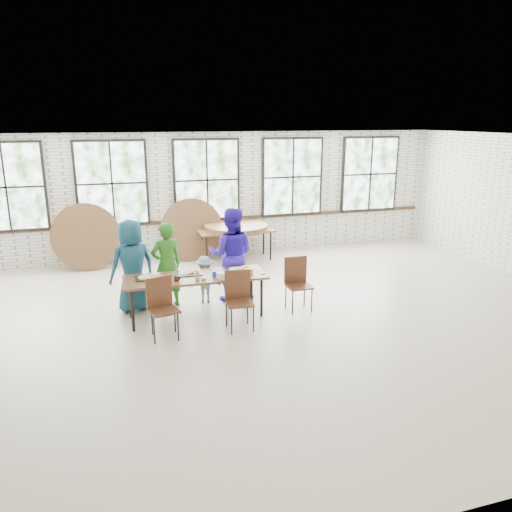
{
  "coord_description": "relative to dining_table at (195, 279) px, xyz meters",
  "views": [
    {
      "loc": [
        -2.4,
        -7.41,
        3.32
      ],
      "look_at": [
        0.0,
        0.4,
        1.05
      ],
      "focal_mm": 35.0,
      "sensor_mm": 36.0,
      "label": 1
    }
  ],
  "objects": [
    {
      "name": "toddler",
      "position": [
        0.29,
        0.65,
        -0.24
      ],
      "size": [
        0.61,
        0.4,
        0.89
      ],
      "primitive_type": "imported",
      "rotation": [
        0.0,
        0.0,
        3.02
      ],
      "color": "#13233C",
      "rests_on": "ground"
    },
    {
      "name": "tabletop_clutter",
      "position": [
        0.07,
        -0.03,
        0.08
      ],
      "size": [
        2.0,
        0.66,
        0.11
      ],
      "color": "black",
      "rests_on": "dining_table"
    },
    {
      "name": "round_tops_stacked",
      "position": [
        1.58,
        3.27,
        0.12
      ],
      "size": [
        1.5,
        1.5,
        0.13
      ],
      "color": "brown",
      "rests_on": "storage_table"
    },
    {
      "name": "adult_blue",
      "position": [
        0.8,
        0.65,
        0.19
      ],
      "size": [
        1.03,
        0.92,
        1.76
      ],
      "primitive_type": "imported",
      "rotation": [
        0.0,
        0.0,
        2.78
      ],
      "color": "#321ABA",
      "rests_on": "ground"
    },
    {
      "name": "chair_spare",
      "position": [
        1.8,
        -0.13,
        -0.13
      ],
      "size": [
        0.43,
        0.41,
        0.95
      ],
      "rotation": [
        0.0,
        0.0,
        -0.02
      ],
      "color": "#4E2A1A",
      "rests_on": "ground"
    },
    {
      "name": "storage_table",
      "position": [
        1.58,
        3.27,
        -0.0
      ],
      "size": [
        1.8,
        0.76,
        0.74
      ],
      "rotation": [
        0.0,
        0.0,
        0.0
      ],
      "color": "brown",
      "rests_on": "ground"
    },
    {
      "name": "round_tops_leaning",
      "position": [
        -1.03,
        3.57,
        0.05
      ],
      "size": [
        3.91,
        0.42,
        1.49
      ],
      "color": "brown",
      "rests_on": "ground"
    },
    {
      "name": "dining_table",
      "position": [
        0.0,
        0.0,
        0.0
      ],
      "size": [
        2.42,
        0.87,
        0.74
      ],
      "rotation": [
        0.0,
        0.0,
        -0.03
      ],
      "color": "brown",
      "rests_on": "ground"
    },
    {
      "name": "chair_near_left",
      "position": [
        -0.65,
        -0.61,
        -0.13
      ],
      "size": [
        0.5,
        0.49,
        0.95
      ],
      "rotation": [
        0.0,
        0.0,
        0.24
      ],
      "color": "#4E2A1A",
      "rests_on": "ground"
    },
    {
      "name": "room",
      "position": [
        1.03,
        3.88,
        1.14
      ],
      "size": [
        12.0,
        12.0,
        12.0
      ],
      "color": "beige",
      "rests_on": "ground"
    },
    {
      "name": "adult_green",
      "position": [
        -0.4,
        0.65,
        0.09
      ],
      "size": [
        0.64,
        0.5,
        1.56
      ],
      "primitive_type": "imported",
      "rotation": [
        0.0,
        0.0,
        3.38
      ],
      "color": "#25621A",
      "rests_on": "ground"
    },
    {
      "name": "chair_near_right",
      "position": [
        0.59,
        -0.63,
        -0.13
      ],
      "size": [
        0.45,
        0.44,
        0.95
      ],
      "rotation": [
        0.0,
        0.0,
        -0.09
      ],
      "color": "#4E2A1A",
      "rests_on": "ground"
    },
    {
      "name": "adult_teal",
      "position": [
        -0.99,
        0.65,
        0.13
      ],
      "size": [
        0.93,
        0.75,
        1.65
      ],
      "primitive_type": "imported",
      "rotation": [
        0.0,
        0.0,
        3.46
      ],
      "color": "navy",
      "rests_on": "ground"
    }
  ]
}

